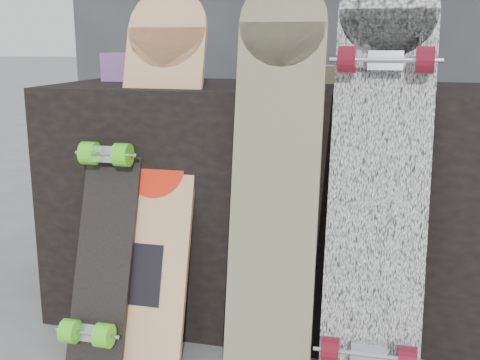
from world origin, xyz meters
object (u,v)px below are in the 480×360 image
(skateboard_dark, at_px, (105,227))
(longboard_cascadia, at_px, (379,174))
(vendor_table, at_px, (291,204))
(longboard_celtic, at_px, (276,173))
(longboard_geisha, at_px, (156,161))

(skateboard_dark, bearing_deg, longboard_cascadia, 1.10)
(vendor_table, bearing_deg, skateboard_dark, -142.60)
(vendor_table, bearing_deg, longboard_cascadia, -51.44)
(vendor_table, xyz_separation_m, skateboard_dark, (-0.50, -0.38, -0.00))
(longboard_celtic, bearing_deg, longboard_geisha, 164.79)
(longboard_cascadia, bearing_deg, longboard_geisha, 172.44)
(longboard_geisha, relative_size, longboard_celtic, 1.00)
(longboard_geisha, height_order, longboard_cascadia, longboard_cascadia)
(skateboard_dark, bearing_deg, longboard_celtic, -0.32)
(longboard_cascadia, relative_size, skateboard_dark, 1.49)
(longboard_geisha, xyz_separation_m, longboard_celtic, (0.39, -0.11, 0.01))
(longboard_cascadia, bearing_deg, longboard_celtic, -176.21)
(longboard_celtic, relative_size, longboard_cascadia, 0.96)
(longboard_geisha, distance_m, longboard_cascadia, 0.67)
(longboard_celtic, distance_m, longboard_cascadia, 0.28)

